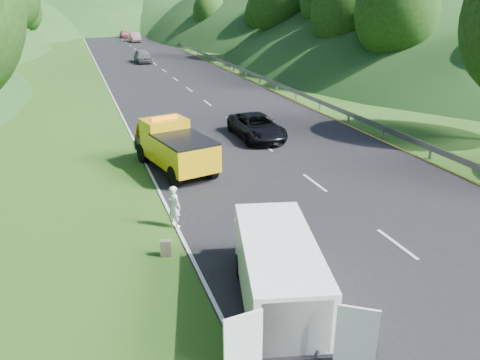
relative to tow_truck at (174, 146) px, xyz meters
name	(u,v)px	position (x,y,z in m)	size (l,w,h in m)	color
ground	(293,232)	(2.63, -7.90, -1.20)	(320.00, 320.00, 0.00)	#38661E
road_surface	(164,71)	(5.63, 32.10, -1.19)	(14.00, 200.00, 0.02)	black
guardrail	(198,56)	(12.93, 44.60, -1.20)	(0.06, 140.00, 1.52)	gray
tree_line_right	(262,47)	(25.63, 52.10, -1.20)	(14.00, 140.00, 14.00)	#2F5A1A
hills_backdrop	(114,24)	(9.13, 126.80, -1.20)	(201.00, 288.60, 44.00)	#2D5B23
tow_truck	(174,146)	(0.00, 0.00, 0.00)	(3.26, 6.02, 2.45)	black
white_van	(277,269)	(0.32, -11.64, -0.01)	(3.92, 6.35, 2.10)	black
woman	(175,226)	(-1.30, -6.01, -1.20)	(0.59, 0.43, 1.61)	white
child	(260,253)	(0.95, -8.84, -1.20)	(0.44, 0.34, 0.90)	tan
suitcase	(166,248)	(-2.03, -8.00, -0.91)	(0.36, 0.20, 0.57)	#625F49
spare_tire	(360,354)	(1.47, -14.06, -1.20)	(0.71, 0.71, 0.20)	black
passing_suv	(257,138)	(5.75, 3.68, -1.20)	(2.34, 5.07, 1.41)	black
dist_car_a	(143,63)	(4.42, 39.74, -1.20)	(1.88, 4.68, 1.59)	#55555A
dist_car_b	(135,42)	(7.36, 68.67, -1.20)	(1.68, 4.80, 1.58)	#80555D
dist_car_c	(125,38)	(6.71, 78.38, -1.20)	(1.92, 4.71, 1.37)	#AB555E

